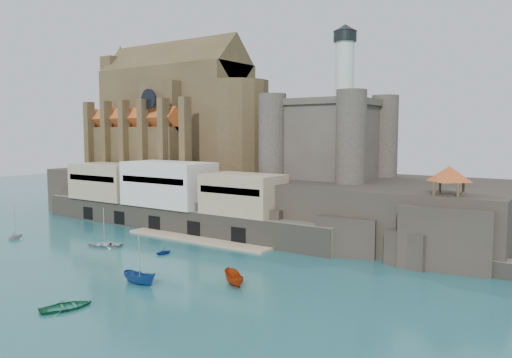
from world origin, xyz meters
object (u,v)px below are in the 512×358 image
object	(u,v)px
castle_keep	(330,135)
pavilion	(449,176)
boat_2	(140,284)
church	(180,118)

from	to	relation	value
castle_keep	pavilion	distance (m)	30.50
pavilion	boat_2	world-z (taller)	pavilion
church	boat_2	world-z (taller)	church
church	pavilion	distance (m)	68.65
church	castle_keep	world-z (taller)	church
pavilion	castle_keep	bearing A→B (deg)	149.82
church	castle_keep	xyz separation A→B (m)	(40.21, -0.78, -3.81)
castle_keep	boat_2	size ratio (longest dim) A/B	5.76
pavilion	boat_2	distance (m)	44.35
boat_2	castle_keep	bearing A→B (deg)	-5.65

